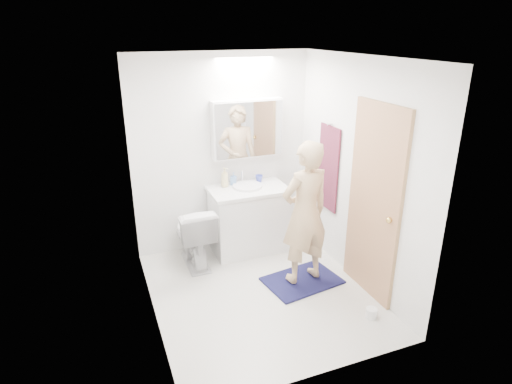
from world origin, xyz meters
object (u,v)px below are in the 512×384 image
soap_bottle_b (233,179)px  toilet_paper_roll (371,313)px  medicine_cabinet (247,129)px  toilet (194,235)px  person (305,213)px  toothbrush_cup (259,179)px  soap_bottle_a (225,177)px  vanity_cabinet (249,220)px

soap_bottle_b → toilet_paper_roll: (0.74, -1.93, -0.85)m
medicine_cabinet → toilet: size_ratio=1.17×
medicine_cabinet → person: 1.35m
medicine_cabinet → toothbrush_cup: (0.13, -0.05, -0.64)m
soap_bottle_a → toilet_paper_roll: bearing=-65.6°
vanity_cabinet → soap_bottle_a: bearing=148.9°
vanity_cabinet → medicine_cabinet: medicine_cabinet is taller
vanity_cabinet → soap_bottle_b: bearing=125.2°
toilet → person: 1.38m
soap_bottle_a → toothbrush_cup: size_ratio=2.55×
toilet → soap_bottle_b: 0.85m
medicine_cabinet → soap_bottle_a: (-0.32, -0.06, -0.56)m
vanity_cabinet → soap_bottle_b: 0.55m
soap_bottle_b → medicine_cabinet: bearing=8.7°
vanity_cabinet → toilet_paper_roll: size_ratio=8.18×
medicine_cabinet → soap_bottle_a: medicine_cabinet is taller
soap_bottle_b → person: bearing=-70.0°
soap_bottle_a → soap_bottle_b: soap_bottle_a is taller
vanity_cabinet → medicine_cabinet: 1.13m
toilet → soap_bottle_a: (0.48, 0.27, 0.57)m
soap_bottle_a → toilet_paper_roll: (0.87, -1.90, -0.89)m
soap_bottle_a → toilet_paper_roll: soap_bottle_a is taller
toothbrush_cup → person: bearing=-86.0°
toothbrush_cup → toilet_paper_roll: size_ratio=0.86×
vanity_cabinet → person: person is taller
toilet → toilet_paper_roll: 2.14m
toothbrush_cup → toilet_paper_roll: 2.12m
vanity_cabinet → soap_bottle_a: 0.62m
person → soap_bottle_a: size_ratio=6.47×
medicine_cabinet → soap_bottle_b: size_ratio=5.64×
vanity_cabinet → toothbrush_cup: 0.54m
person → toothbrush_cup: size_ratio=16.47×
toilet → toilet_paper_roll: size_ratio=6.83×
soap_bottle_b → vanity_cabinet: bearing=-54.8°
person → soap_bottle_b: (-0.41, 1.12, 0.07)m
vanity_cabinet → toilet: bearing=-171.0°
medicine_cabinet → toilet: (-0.80, -0.33, -1.12)m
medicine_cabinet → soap_bottle_b: medicine_cabinet is taller
toothbrush_cup → toilet_paper_roll: toothbrush_cup is taller
soap_bottle_a → soap_bottle_b: (0.12, 0.03, -0.04)m
vanity_cabinet → toilet_paper_roll: 1.89m
toilet_paper_roll → vanity_cabinet: bearing=109.4°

